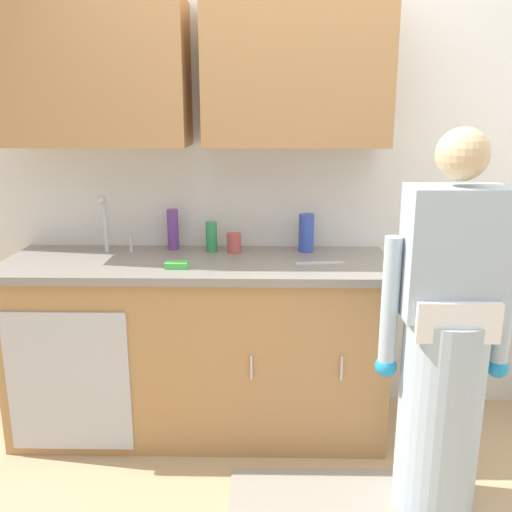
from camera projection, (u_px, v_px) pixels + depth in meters
The scene contains 12 objects.
kitchen_wall_with_uppers at pixel (278, 149), 3.00m from camera, with size 4.80×0.44×2.70m.
counter_cabinet at pixel (199, 349), 2.98m from camera, with size 1.90×0.62×0.90m.
countertop at pixel (197, 263), 2.86m from camera, with size 1.96×0.66×0.04m, color gray.
sink at pixel (107, 262), 2.87m from camera, with size 0.50×0.36×0.35m.
person_at_sink at pixel (444, 359), 2.29m from camera, with size 0.55×0.34×1.62m.
floor_mat at pixel (320, 505), 2.45m from camera, with size 0.80×0.50×0.01m, color gray.
bottle_dish_liquid at pixel (306, 233), 3.00m from camera, with size 0.08×0.08×0.20m, color #334CB2.
bottle_soap at pixel (173, 229), 3.04m from camera, with size 0.06×0.06×0.22m, color #66388C.
bottle_water_tall at pixel (211, 237), 3.00m from camera, with size 0.06×0.06×0.16m, color #2D8C4C.
cup_by_sink at pixel (234, 243), 2.99m from camera, with size 0.08×0.08×0.10m, color #B24C47.
knife_on_counter at pixel (319, 263), 2.78m from camera, with size 0.24×0.02×0.01m, color silver.
sponge at pixel (177, 265), 2.70m from camera, with size 0.11×0.07×0.03m, color #4CBF4C.
Camera 1 is at (-0.19, -2.05, 1.68)m, focal length 39.39 mm.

